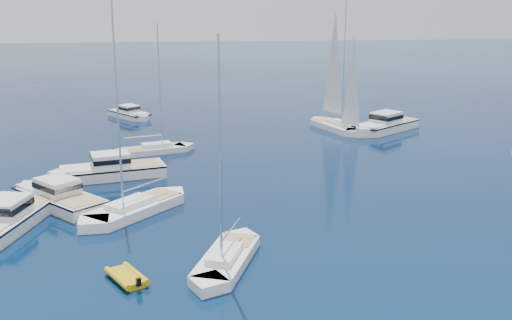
{
  "coord_description": "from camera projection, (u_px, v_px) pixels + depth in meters",
  "views": [
    {
      "loc": [
        -7.13,
        -22.11,
        15.39
      ],
      "look_at": [
        -0.86,
        27.36,
        2.2
      ],
      "focal_mm": 43.51,
      "sensor_mm": 36.0,
      "label": 1
    }
  ],
  "objects": [
    {
      "name": "motor_cruiser_left",
      "position": [
        7.0,
        229.0,
        42.3
      ],
      "size": [
        5.73,
        10.8,
        2.71
      ],
      "primitive_type": null,
      "rotation": [
        0.0,
        0.0,
        2.88
      ],
      "color": "silver",
      "rests_on": "ground"
    },
    {
      "name": "motor_cruiser_centre",
      "position": [
        109.0,
        177.0,
        54.39
      ],
      "size": [
        11.12,
        5.59,
        2.8
      ],
      "primitive_type": null,
      "rotation": [
        0.0,
        0.0,
        1.8
      ],
      "color": "silver",
      "rests_on": "ground"
    },
    {
      "name": "motor_cruiser_far_l",
      "position": [
        57.0,
        204.0,
        47.35
      ],
      "size": [
        9.12,
        9.73,
        2.68
      ],
      "primitive_type": null,
      "rotation": [
        0.0,
        0.0,
        0.72
      ],
      "color": "silver",
      "rests_on": "ground"
    },
    {
      "name": "motor_cruiser_distant",
      "position": [
        384.0,
        131.0,
        73.11
      ],
      "size": [
        10.79,
        9.25,
        2.88
      ],
      "primitive_type": null,
      "rotation": [
        0.0,
        0.0,
        2.21
      ],
      "color": "white",
      "rests_on": "ground"
    },
    {
      "name": "motor_cruiser_horizon",
      "position": [
        130.0,
        118.0,
        81.13
      ],
      "size": [
        6.78,
        8.03,
        2.13
      ],
      "primitive_type": null,
      "rotation": [
        0.0,
        0.0,
        3.77
      ],
      "color": "white",
      "rests_on": "ground"
    },
    {
      "name": "sailboat_fore",
      "position": [
        226.0,
        264.0,
        36.74
      ],
      "size": [
        5.73,
        9.81,
        14.04
      ],
      "primitive_type": null,
      "rotation": [
        0.0,
        0.0,
        2.78
      ],
      "color": "white",
      "rests_on": "ground"
    },
    {
      "name": "sailboat_mid_l",
      "position": [
        135.0,
        213.0,
        45.43
      ],
      "size": [
        9.44,
        10.06,
        16.11
      ],
      "primitive_type": null,
      "rotation": [
        0.0,
        0.0,
        2.41
      ],
      "color": "white",
      "rests_on": "ground"
    },
    {
      "name": "sailboat_centre",
      "position": [
        154.0,
        153.0,
        62.94
      ],
      "size": [
        9.42,
        5.0,
        13.42
      ],
      "primitive_type": null,
      "rotation": [
        0.0,
        0.0,
        5.02
      ],
      "color": "silver",
      "rests_on": "ground"
    },
    {
      "name": "sailboat_sails_r",
      "position": [
        336.0,
        130.0,
        73.94
      ],
      "size": [
        6.13,
        11.16,
        15.92
      ],
      "primitive_type": null,
      "rotation": [
        0.0,
        0.0,
        3.47
      ],
      "color": "white",
      "rests_on": "ground"
    },
    {
      "name": "tender_yellow",
      "position": [
        127.0,
        281.0,
        34.65
      ],
      "size": [
        3.02,
        3.56,
        0.95
      ],
      "primitive_type": null,
      "rotation": [
        0.0,
        0.0,
        0.5
      ],
      "color": "gold",
      "rests_on": "ground"
    }
  ]
}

